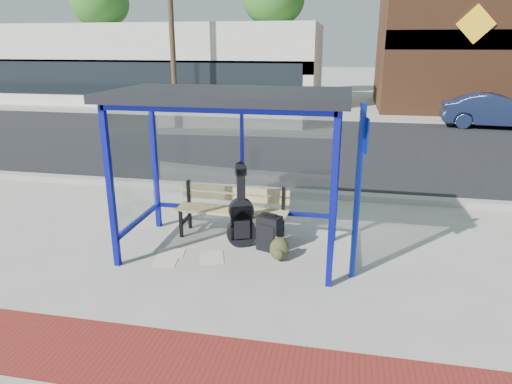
% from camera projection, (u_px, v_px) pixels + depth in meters
% --- Properties ---
extents(ground, '(120.00, 120.00, 0.00)m').
position_uv_depth(ground, '(232.00, 251.00, 6.98)').
color(ground, '#B2ADA0').
rests_on(ground, ground).
extents(brick_paver_strip, '(60.00, 1.00, 0.01)m').
position_uv_depth(brick_paver_strip, '(168.00, 361.00, 4.56)').
color(brick_paver_strip, maroon).
rests_on(brick_paver_strip, ground).
extents(curb_near, '(60.00, 0.25, 0.12)m').
position_uv_depth(curb_near, '(266.00, 191.00, 9.67)').
color(curb_near, gray).
rests_on(curb_near, ground).
extents(street_asphalt, '(60.00, 10.00, 0.00)m').
position_uv_depth(street_asphalt, '(294.00, 144.00, 14.44)').
color(street_asphalt, black).
rests_on(street_asphalt, ground).
extents(curb_far, '(60.00, 0.25, 0.12)m').
position_uv_depth(curb_far, '(309.00, 118.00, 19.18)').
color(curb_far, gray).
rests_on(curb_far, ground).
extents(far_sidewalk, '(60.00, 4.00, 0.01)m').
position_uv_depth(far_sidewalk, '(312.00, 113.00, 20.97)').
color(far_sidewalk, '#B2ADA0').
rests_on(far_sidewalk, ground).
extents(bus_shelter, '(3.30, 1.80, 2.42)m').
position_uv_depth(bus_shelter, '(231.00, 115.00, 6.41)').
color(bus_shelter, '#0E139A').
rests_on(bus_shelter, ground).
extents(storefront_white, '(18.00, 6.04, 4.00)m').
position_uv_depth(storefront_white, '(152.00, 64.00, 24.82)').
color(storefront_white, silver).
rests_on(storefront_white, ground).
extents(storefront_brown, '(10.00, 7.08, 6.40)m').
position_uv_depth(storefront_brown, '(489.00, 40.00, 21.74)').
color(storefront_brown, '#59331E').
rests_on(storefront_brown, ground).
extents(tree_left, '(3.60, 3.60, 7.03)m').
position_uv_depth(tree_left, '(100.00, 3.00, 28.43)').
color(tree_left, '#4C3826').
rests_on(tree_left, ground).
extents(tree_mid, '(3.60, 3.60, 7.03)m').
position_uv_depth(tree_mid, '(274.00, 0.00, 26.37)').
color(tree_mid, '#4C3826').
rests_on(tree_mid, ground).
extents(utility_pole_west, '(1.60, 0.24, 8.00)m').
position_uv_depth(utility_pole_west, '(171.00, 17.00, 19.33)').
color(utility_pole_west, '#4C3826').
rests_on(utility_pole_west, ground).
extents(bench, '(1.83, 0.50, 0.86)m').
position_uv_depth(bench, '(233.00, 208.00, 7.43)').
color(bench, black).
rests_on(bench, ground).
extents(guitar_bag, '(0.48, 0.29, 1.27)m').
position_uv_depth(guitar_bag, '(241.00, 218.00, 7.03)').
color(guitar_bag, black).
rests_on(guitar_bag, ground).
extents(suitcase, '(0.40, 0.32, 0.61)m').
position_uv_depth(suitcase, '(269.00, 233.00, 6.95)').
color(suitcase, black).
rests_on(suitcase, ground).
extents(backpack, '(0.29, 0.27, 0.34)m').
position_uv_depth(backpack, '(279.00, 250.00, 6.67)').
color(backpack, '#32331C').
rests_on(backpack, ground).
extents(sign_post, '(0.12, 0.29, 2.35)m').
position_uv_depth(sign_post, '(359.00, 184.00, 5.83)').
color(sign_post, navy).
rests_on(sign_post, ground).
extents(newspaper_a, '(0.46, 0.39, 0.01)m').
position_uv_depth(newspaper_a, '(171.00, 253.00, 6.92)').
color(newspaper_a, white).
rests_on(newspaper_a, ground).
extents(newspaper_b, '(0.38, 0.46, 0.01)m').
position_uv_depth(newspaper_b, '(166.00, 261.00, 6.68)').
color(newspaper_b, white).
rests_on(newspaper_b, ground).
extents(newspaper_c, '(0.45, 0.51, 0.01)m').
position_uv_depth(newspaper_c, '(212.00, 258.00, 6.77)').
color(newspaper_c, white).
rests_on(newspaper_c, ground).
extents(parked_car, '(3.93, 1.65, 1.26)m').
position_uv_depth(parked_car, '(496.00, 111.00, 17.10)').
color(parked_car, '#172243').
rests_on(parked_car, ground).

